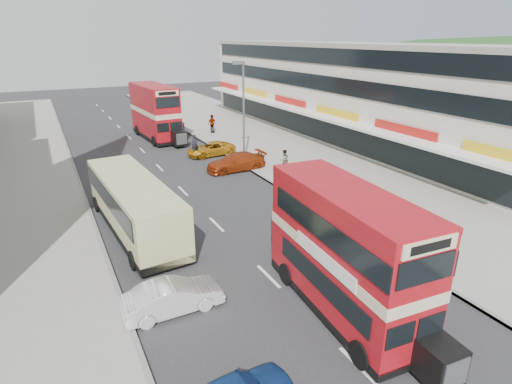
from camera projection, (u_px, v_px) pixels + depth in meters
ground at (293, 301)px, 16.41m from camera, size 160.00×160.00×0.00m
road_surface at (160, 168)px, 32.99m from camera, size 12.00×90.00×0.01m
pavement_right at (287, 149)px, 38.14m from camera, size 12.00×90.00×0.15m
kerb_left at (78, 178)px, 30.33m from camera, size 0.20×90.00×0.16m
kerb_right at (229, 157)px, 35.59m from camera, size 0.20×90.00×0.16m
commercial_row at (345, 91)px, 41.58m from camera, size 9.90×46.20×9.30m
wooded_hill at (510, 84)px, 90.39m from camera, size 172.80×230.40×20.00m
street_lamp at (243, 105)px, 32.44m from camera, size 1.00×0.20×8.12m
bus_main at (346, 252)px, 15.03m from camera, size 2.93×8.75×4.73m
bus_second at (155, 112)px, 41.32m from camera, size 3.17×9.51×5.21m
coach at (134, 204)px, 21.76m from camera, size 3.25×10.32×2.69m
car_left_front at (173, 297)px, 15.60m from camera, size 3.81×1.33×1.25m
car_right_a at (236, 162)px, 32.08m from camera, size 4.73×1.97×1.37m
car_right_b at (211, 149)px, 36.14m from camera, size 4.39×2.23×1.19m
car_right_c at (168, 126)px, 45.42m from camera, size 3.57×1.59×1.19m
pedestrian_near at (284, 160)px, 31.60m from camera, size 0.62×0.43×1.65m
pedestrian_far at (212, 124)px, 43.92m from camera, size 1.22×0.87×1.92m
cyclist at (195, 151)px, 35.27m from camera, size 0.81×1.85×2.07m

